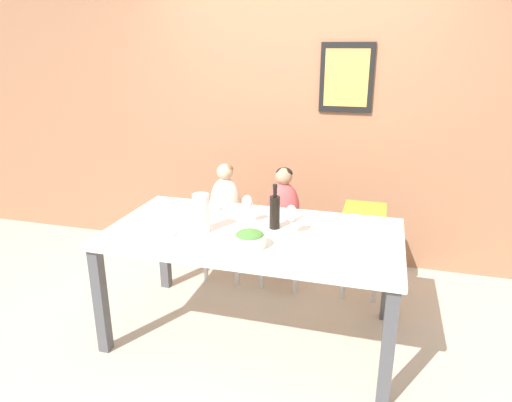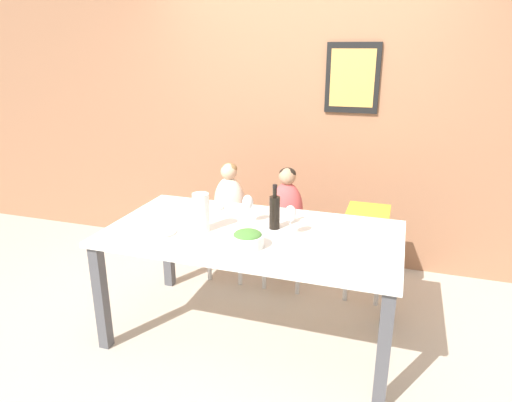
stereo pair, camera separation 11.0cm
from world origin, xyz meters
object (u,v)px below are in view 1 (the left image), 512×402
Objects in this scene: chair_far_center at (283,241)px; wine_bottle at (275,211)px; dinner_plate_back_left at (207,208)px; chair_far_left at (226,235)px; paper_towel_roll at (201,213)px; salad_bowl_large at (250,239)px; person_child_center at (283,203)px; wine_glass_far at (247,203)px; wine_glass_near at (291,214)px; person_child_left at (226,198)px; chair_right_highchair at (363,228)px; dinner_plate_front_left at (160,233)px.

chair_far_center is 1.50× the size of wine_bottle.
chair_far_left is at bearing 91.41° from dinner_plate_back_left.
wine_bottle is at bearing 22.86° from paper_towel_roll.
person_child_center is at bearing 90.93° from salad_bowl_large.
wine_glass_far is 0.44m from dinner_plate_back_left.
chair_far_left is 0.90m from wine_glass_far.
chair_far_left is at bearing -179.94° from person_child_center.
dinner_plate_back_left is (0.01, -0.43, 0.39)m from chair_far_left.
chair_far_center is 2.28× the size of wine_glass_near.
chair_far_center is 2.08× the size of dinner_plate_back_left.
chair_far_left is 0.81× the size of person_child_center.
chair_far_left is 0.33m from person_child_left.
wine_bottle is (0.09, -0.67, 0.50)m from chair_far_center.
salad_bowl_large is at bearing -21.08° from paper_towel_roll.
wine_glass_far is (0.38, -0.63, 0.20)m from person_child_left.
paper_towel_roll reaches higher than person_child_center.
wine_glass_far is at bearing -139.83° from chair_right_highchair.
dinner_plate_back_left is at bearing 131.62° from salad_bowl_large.
person_child_center is 1.13m from dinner_plate_front_left.
person_child_left is 0.76m from wine_glass_far.
chair_far_left is 0.49m from chair_far_center.
wine_glass_near is (0.21, -0.74, 0.53)m from chair_far_center.
chair_far_left is at bearing -90.00° from person_child_left.
chair_far_center is 0.82m from wine_glass_far.
person_child_left is at bearing 99.46° from paper_towel_roll.
chair_right_highchair reaches higher than chair_far_center.
chair_far_left is 1.79× the size of paper_towel_roll.
paper_towel_roll is at bearing -80.53° from chair_far_left.
person_child_left is at bearing 84.28° from dinner_plate_front_left.
wine_glass_far is 0.60m from dinner_plate_front_left.
dinner_plate_front_left is at bearing -153.65° from paper_towel_roll.
chair_far_center is 1.79× the size of paper_towel_roll.
dinner_plate_front_left and dinner_plate_back_left have the same top height.
wine_glass_near is at bearing -74.08° from person_child_center.
paper_towel_roll reaches higher than chair_far_center.
chair_far_left is at bearing 121.16° from wine_glass_far.
person_child_center is at bearing 97.54° from wine_bottle.
chair_right_highchair is 1.13m from person_child_left.
person_child_center is at bearing 0.00° from person_child_left.
chair_far_center is at bearing -180.00° from chair_right_highchair.
dinner_plate_front_left is at bearing -95.72° from chair_far_left.
chair_far_left is 1.13m from chair_right_highchair.
wine_glass_far is at bearing 108.89° from salad_bowl_large.
wine_bottle reaches higher than dinner_plate_front_left.
wine_bottle is 1.19× the size of paper_towel_roll.
chair_right_highchair is at bearing 21.41° from dinner_plate_back_left.
person_child_left is (-0.00, 0.00, 0.33)m from chair_far_left.
chair_far_center is at bearing 105.93° from wine_glass_near.
salad_bowl_large is (0.02, -0.99, 0.43)m from chair_far_center.
person_child_center is 0.80m from wine_glass_near.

